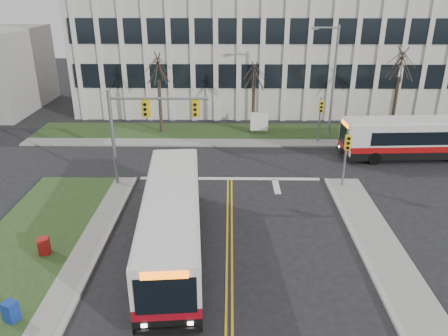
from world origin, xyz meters
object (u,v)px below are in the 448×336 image
at_px(streetlight, 332,78).
at_px(bus_cross, 418,139).
at_px(directory_sign, 259,122).
at_px(bus_main, 173,223).
at_px(newspaper_box_blue, 11,312).
at_px(newspaper_box_red, 44,247).

relative_size(streetlight, bus_cross, 0.83).
height_order(directory_sign, bus_main, bus_main).
height_order(streetlight, bus_cross, streetlight).
relative_size(newspaper_box_blue, newspaper_box_red, 1.00).
xyz_separation_m(bus_cross, newspaper_box_red, (-22.67, -13.09, -1.00)).
distance_m(directory_sign, newspaper_box_blue, 25.34).
bearing_deg(directory_sign, bus_cross, -25.10).
bearing_deg(newspaper_box_blue, newspaper_box_red, 119.03).
bearing_deg(bus_main, bus_cross, 32.42).
bearing_deg(bus_main, directory_sign, 68.91).
bearing_deg(newspaper_box_red, newspaper_box_blue, -96.80).
bearing_deg(directory_sign, newspaper_box_blue, -115.28).
xyz_separation_m(bus_main, newspaper_box_red, (-6.11, -0.48, -1.08)).
xyz_separation_m(directory_sign, newspaper_box_blue, (-10.82, -22.90, -0.70)).
xyz_separation_m(streetlight, directory_sign, (-5.53, 1.30, -4.02)).
bearing_deg(bus_cross, newspaper_box_blue, -54.83).
relative_size(streetlight, bus_main, 0.79).
distance_m(streetlight, directory_sign, 6.96).
bearing_deg(bus_main, streetlight, 52.25).
bearing_deg(bus_cross, bus_main, -55.96).
xyz_separation_m(bus_main, bus_cross, (16.56, 12.61, -0.08)).
bearing_deg(bus_main, newspaper_box_red, 179.62).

